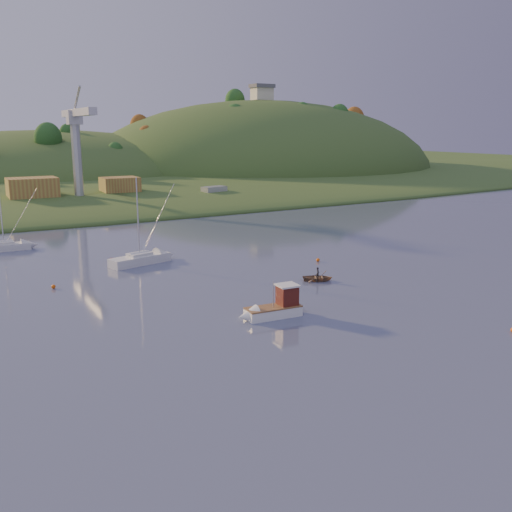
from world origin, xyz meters
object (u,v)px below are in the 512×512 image
fishing_boat (269,309)px  sailboat_far (4,246)px  sailboat_near (140,259)px  canoe (318,278)px  red_tender (125,260)px

fishing_boat → sailboat_far: sailboat_far is taller
sailboat_near → canoe: 25.36m
canoe → fishing_boat: bearing=155.2°
fishing_boat → sailboat_near: size_ratio=0.56×
canoe → red_tender: (-17.73, 21.94, -0.14)m
sailboat_far → red_tender: sailboat_far is taller
fishing_boat → canoe: size_ratio=1.83×
sailboat_near → canoe: (16.36, -19.38, -0.38)m
sailboat_near → red_tender: sailboat_near is taller
fishing_boat → sailboat_near: (-4.02, 28.57, -0.17)m
sailboat_far → red_tender: bearing=-49.7°
red_tender → sailboat_far: bearing=149.3°
sailboat_far → canoe: bearing=-50.8°
fishing_boat → red_tender: 31.61m
fishing_boat → red_tender: bearing=-76.9°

